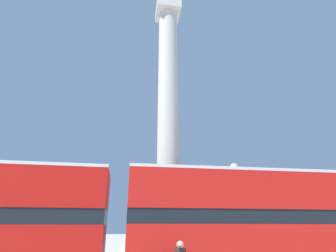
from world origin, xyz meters
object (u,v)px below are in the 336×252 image
equestrian_statue (35,235)px  monument_column (168,163)px  bus_a (246,219)px  street_lamp (238,205)px

equestrian_statue → monument_column: bearing=-44.9°
bus_a → street_lamp: (1.17, 3.62, 0.86)m
bus_a → equestrian_statue: equestrian_statue is taller
equestrian_statue → street_lamp: 14.79m
monument_column → equestrian_statue: bearing=154.6°
bus_a → equestrian_statue: (-11.74, 10.63, -0.80)m
equestrian_statue → street_lamp: (12.91, -7.01, 1.67)m
monument_column → street_lamp: (3.67, -2.61, -2.93)m
monument_column → bus_a: size_ratio=2.12×
monument_column → equestrian_statue: size_ratio=3.61×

